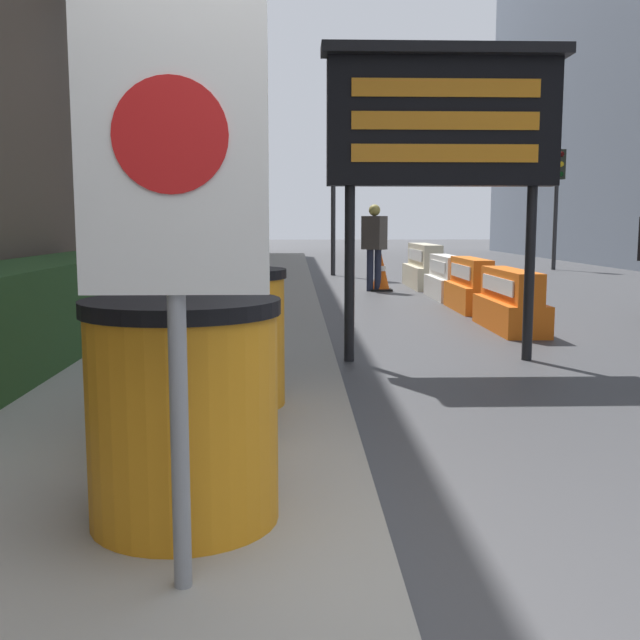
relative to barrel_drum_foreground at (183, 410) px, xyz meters
The scene contains 15 objects.
hedge_strip 3.97m from the barrel_drum_foreground, 118.82° to the left, with size 0.90×6.50×0.85m.
bare_tree 7.77m from the barrel_drum_foreground, 102.64° to the left, with size 1.95×2.00×4.78m.
barrel_drum_foreground is the anchor object (origin of this frame).
barrel_drum_middle 0.99m from the barrel_drum_foreground, 95.06° to the left, with size 0.79×0.79×0.90m.
barrel_drum_back 1.96m from the barrel_drum_foreground, 90.01° to the left, with size 0.79×0.79×0.90m.
warning_sign 1.06m from the barrel_drum_foreground, 82.80° to the right, with size 0.59×0.08×1.95m.
message_board 5.01m from the barrel_drum_foreground, 66.57° to the left, with size 2.34×0.36×3.01m.
jersey_barrier_orange_far 7.19m from the barrel_drum_foreground, 63.64° to the left, with size 0.54×1.76×0.77m.
jersey_barrier_orange_near 9.19m from the barrel_drum_foreground, 69.67° to the left, with size 0.52×1.62×0.81m.
jersey_barrier_white 10.97m from the barrel_drum_foreground, 73.08° to the left, with size 0.53×1.75×0.77m.
jersey_barrier_cream 13.23m from the barrel_drum_foreground, 76.04° to the left, with size 0.63×2.16×0.92m.
traffic_cone_near 12.28m from the barrel_drum_foreground, 79.77° to the left, with size 0.44×0.44×0.79m.
traffic_light_near_curb 16.72m from the barrel_drum_foreground, 85.00° to the left, with size 0.28×0.45×4.36m.
traffic_light_far_side 20.40m from the barrel_drum_foreground, 66.70° to the left, with size 0.28×0.45×3.44m.
pedestrian_worker 12.16m from the barrel_drum_foreground, 80.38° to the left, with size 0.52×0.50×1.72m.
Camera 1 is at (-0.36, -2.24, 1.36)m, focal length 42.00 mm.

